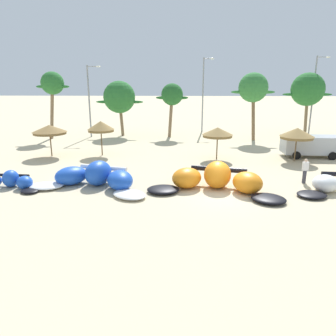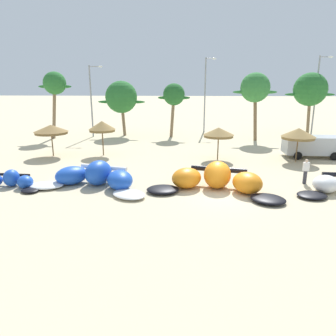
{
  "view_description": "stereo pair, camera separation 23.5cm",
  "coord_description": "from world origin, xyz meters",
  "px_view_note": "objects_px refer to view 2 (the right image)",
  "views": [
    {
      "loc": [
        -2.47,
        -18.02,
        6.42
      ],
      "look_at": [
        -3.29,
        2.0,
        1.0
      ],
      "focal_mm": 34.41,
      "sensor_mm": 36.0,
      "label": 1
    },
    {
      "loc": [
        -2.23,
        -18.01,
        6.42
      ],
      "look_at": [
        -3.29,
        2.0,
        1.0
      ],
      "focal_mm": 34.41,
      "sensor_mm": 36.0,
      "label": 2
    }
  ],
  "objects_px": {
    "palm_center_left": "(255,88)",
    "palm_center_right": "(310,90)",
    "palm_leftmost": "(55,85)",
    "lamppost_west_center": "(206,92)",
    "kite_far_left": "(9,181)",
    "kite_left_of_center": "(216,180)",
    "beach_umbrella_near_van": "(51,129)",
    "palm_left_of_gap": "(174,95)",
    "lamppost_west": "(92,97)",
    "person_near_kites": "(306,171)",
    "beach_umbrella_middle": "(102,126)",
    "parked_car_second": "(311,145)",
    "lamppost_east_center": "(317,92)",
    "beach_umbrella_outermost": "(299,134)",
    "palm_left": "(121,97)",
    "kite_left": "(95,177)",
    "beach_umbrella_near_palms": "(219,132)"
  },
  "relations": [
    {
      "from": "palm_center_left",
      "to": "palm_center_right",
      "type": "relative_size",
      "value": 0.99
    },
    {
      "from": "palm_leftmost",
      "to": "lamppost_west_center",
      "type": "distance_m",
      "value": 18.16
    },
    {
      "from": "kite_far_left",
      "to": "kite_left_of_center",
      "type": "bearing_deg",
      "value": 0.69
    },
    {
      "from": "kite_left_of_center",
      "to": "beach_umbrella_near_van",
      "type": "xyz_separation_m",
      "value": [
        -13.59,
        8.58,
        1.72
      ]
    },
    {
      "from": "palm_left_of_gap",
      "to": "lamppost_west_center",
      "type": "height_order",
      "value": "lamppost_west_center"
    },
    {
      "from": "lamppost_west_center",
      "to": "lamppost_west",
      "type": "bearing_deg",
      "value": -161.31
    },
    {
      "from": "kite_left_of_center",
      "to": "kite_far_left",
      "type": "bearing_deg",
      "value": -179.31
    },
    {
      "from": "person_near_kites",
      "to": "palm_center_left",
      "type": "distance_m",
      "value": 16.49
    },
    {
      "from": "beach_umbrella_middle",
      "to": "lamppost_west",
      "type": "relative_size",
      "value": 0.37
    },
    {
      "from": "parked_car_second",
      "to": "palm_left_of_gap",
      "type": "bearing_deg",
      "value": 140.85
    },
    {
      "from": "parked_car_second",
      "to": "lamppost_east_center",
      "type": "xyz_separation_m",
      "value": [
        4.73,
        12.29,
        4.08
      ]
    },
    {
      "from": "kite_left_of_center",
      "to": "parked_car_second",
      "type": "xyz_separation_m",
      "value": [
        9.02,
        9.26,
        0.45
      ]
    },
    {
      "from": "palm_center_right",
      "to": "beach_umbrella_middle",
      "type": "bearing_deg",
      "value": -150.7
    },
    {
      "from": "kite_far_left",
      "to": "beach_umbrella_near_van",
      "type": "distance_m",
      "value": 8.98
    },
    {
      "from": "palm_left_of_gap",
      "to": "kite_far_left",
      "type": "bearing_deg",
      "value": -116.22
    },
    {
      "from": "beach_umbrella_near_van",
      "to": "palm_center_left",
      "type": "xyz_separation_m",
      "value": [
        19.15,
        8.79,
        3.31
      ]
    },
    {
      "from": "parked_car_second",
      "to": "palm_leftmost",
      "type": "height_order",
      "value": "palm_leftmost"
    },
    {
      "from": "beach_umbrella_outermost",
      "to": "lamppost_east_center",
      "type": "distance_m",
      "value": 15.71
    },
    {
      "from": "lamppost_east_center",
      "to": "palm_center_right",
      "type": "bearing_deg",
      "value": 178.96
    },
    {
      "from": "kite_left_of_center",
      "to": "lamppost_east_center",
      "type": "bearing_deg",
      "value": 57.46
    },
    {
      "from": "palm_left",
      "to": "palm_center_left",
      "type": "bearing_deg",
      "value": -9.97
    },
    {
      "from": "lamppost_west_center",
      "to": "lamppost_east_center",
      "type": "bearing_deg",
      "value": -8.22
    },
    {
      "from": "kite_left",
      "to": "beach_umbrella_middle",
      "type": "height_order",
      "value": "beach_umbrella_middle"
    },
    {
      "from": "beach_umbrella_outermost",
      "to": "palm_left",
      "type": "xyz_separation_m",
      "value": [
        -16.77,
        12.48,
        2.22
      ]
    },
    {
      "from": "beach_umbrella_near_van",
      "to": "beach_umbrella_middle",
      "type": "xyz_separation_m",
      "value": [
        4.37,
        0.55,
        0.22
      ]
    },
    {
      "from": "palm_leftmost",
      "to": "lamppost_west",
      "type": "xyz_separation_m",
      "value": [
        3.77,
        1.37,
        -1.45
      ]
    },
    {
      "from": "palm_center_right",
      "to": "palm_center_left",
      "type": "bearing_deg",
      "value": -150.41
    },
    {
      "from": "palm_left_of_gap",
      "to": "lamppost_west_center",
      "type": "xyz_separation_m",
      "value": [
        3.91,
        4.18,
        0.3
      ]
    },
    {
      "from": "beach_umbrella_near_palms",
      "to": "person_near_kites",
      "type": "bearing_deg",
      "value": -52.24
    },
    {
      "from": "beach_umbrella_outermost",
      "to": "parked_car_second",
      "type": "distance_m",
      "value": 2.78
    },
    {
      "from": "beach_umbrella_middle",
      "to": "lamppost_west_center",
      "type": "distance_m",
      "value": 17.57
    },
    {
      "from": "kite_left_of_center",
      "to": "beach_umbrella_near_van",
      "type": "bearing_deg",
      "value": 147.73
    },
    {
      "from": "palm_left_of_gap",
      "to": "palm_leftmost",
      "type": "bearing_deg",
      "value": -172.58
    },
    {
      "from": "palm_leftmost",
      "to": "palm_left_of_gap",
      "type": "height_order",
      "value": "palm_leftmost"
    },
    {
      "from": "kite_left",
      "to": "kite_left_of_center",
      "type": "relative_size",
      "value": 0.95
    },
    {
      "from": "beach_umbrella_middle",
      "to": "beach_umbrella_outermost",
      "type": "distance_m",
      "value": 16.52
    },
    {
      "from": "kite_left",
      "to": "lamppost_west_center",
      "type": "bearing_deg",
      "value": 70.56
    },
    {
      "from": "kite_left_of_center",
      "to": "parked_car_second",
      "type": "bearing_deg",
      "value": 45.74
    },
    {
      "from": "kite_far_left",
      "to": "beach_umbrella_outermost",
      "type": "height_order",
      "value": "beach_umbrella_outermost"
    },
    {
      "from": "palm_leftmost",
      "to": "lamppost_east_center",
      "type": "distance_m",
      "value": 30.54
    },
    {
      "from": "kite_left",
      "to": "person_near_kites",
      "type": "xyz_separation_m",
      "value": [
        13.37,
        1.3,
        0.22
      ]
    },
    {
      "from": "beach_umbrella_near_van",
      "to": "kite_left",
      "type": "bearing_deg",
      "value": -53.7
    },
    {
      "from": "beach_umbrella_near_palms",
      "to": "palm_center_right",
      "type": "relative_size",
      "value": 0.36
    },
    {
      "from": "kite_far_left",
      "to": "beach_umbrella_near_palms",
      "type": "distance_m",
      "value": 16.08
    },
    {
      "from": "beach_umbrella_outermost",
      "to": "parked_car_second",
      "type": "relative_size",
      "value": 0.57
    },
    {
      "from": "palm_center_right",
      "to": "beach_umbrella_near_palms",
      "type": "bearing_deg",
      "value": -131.81
    },
    {
      "from": "person_near_kites",
      "to": "lamppost_west_center",
      "type": "bearing_deg",
      "value": 103.43
    },
    {
      "from": "kite_left",
      "to": "palm_center_right",
      "type": "distance_m",
      "value": 29.89
    },
    {
      "from": "kite_left",
      "to": "lamppost_west_center",
      "type": "height_order",
      "value": "lamppost_west_center"
    },
    {
      "from": "kite_left_of_center",
      "to": "palm_center_left",
      "type": "height_order",
      "value": "palm_center_left"
    }
  ]
}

